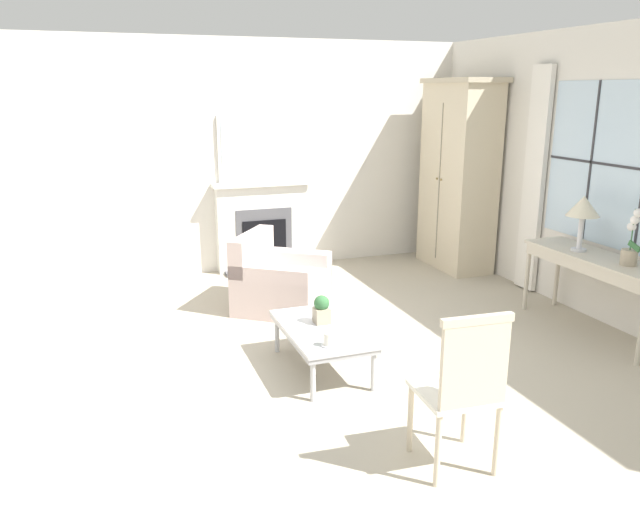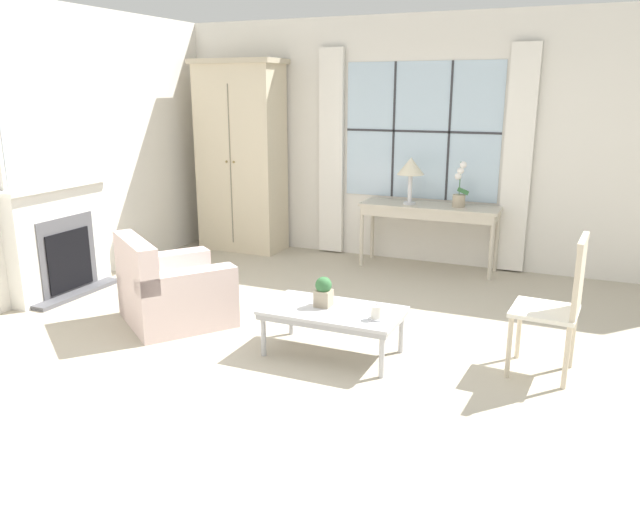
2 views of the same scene
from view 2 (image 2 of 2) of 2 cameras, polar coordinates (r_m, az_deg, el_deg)
name	(u,v)px [view 2 (image 2 of 2)]	position (r m, az deg, el deg)	size (l,w,h in m)	color
ground_plane	(315,353)	(4.91, -0.50, -8.28)	(14.00, 14.00, 0.00)	#B2A893
wall_back_windowed	(421,143)	(7.39, 9.24, 10.71)	(7.20, 0.14, 2.80)	silver
wall_left	(61,150)	(6.80, -22.64, 9.40)	(0.06, 7.20, 2.80)	silver
fireplace	(59,231)	(6.64, -22.79, 2.62)	(0.34, 1.22, 1.91)	#515156
armoire	(241,157)	(7.94, -7.21, 9.52)	(1.11, 0.59, 2.34)	beige
console_table	(429,212)	(7.13, 9.96, 4.50)	(1.55, 0.46, 0.73)	beige
table_lamp	(411,168)	(7.07, 8.30, 8.52)	(0.30, 0.30, 0.53)	silver
potted_orchid	(459,191)	(7.04, 12.63, 6.38)	(0.18, 0.14, 0.50)	tan
armchair_upholstered	(173,293)	(5.61, -13.31, -2.76)	(1.18, 1.17, 0.78)	beige
side_chair_wooden	(561,298)	(4.65, 21.17, -3.12)	(0.47, 0.47, 1.03)	white
coffee_table	(333,314)	(4.77, 1.19, -4.77)	(1.05, 0.58, 0.37)	#BCBCC1
potted_plant_small	(324,291)	(4.78, 0.33, -2.69)	(0.13, 0.13, 0.23)	tan
pillar_candle	(376,313)	(4.55, 5.17, -4.67)	(0.11, 0.11, 0.12)	silver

